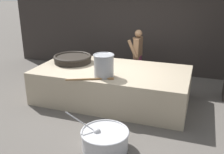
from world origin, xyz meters
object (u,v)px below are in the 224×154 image
(giant_wok_near, at_px, (73,59))
(prep_bowl_vegetables, at_px, (105,139))
(stock_pot, at_px, (104,65))
(cook, at_px, (138,54))

(giant_wok_near, distance_m, prep_bowl_vegetables, 2.96)
(stock_pot, bearing_deg, cook, 82.53)
(stock_pot, distance_m, cook, 2.12)
(giant_wok_near, relative_size, stock_pot, 1.96)
(cook, height_order, prep_bowl_vegetables, cook)
(cook, bearing_deg, giant_wok_near, 43.96)
(giant_wok_near, relative_size, prep_bowl_vegetables, 0.90)
(giant_wok_near, distance_m, cook, 1.98)
(giant_wok_near, height_order, stock_pot, stock_pot)
(stock_pot, relative_size, prep_bowl_vegetables, 0.46)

